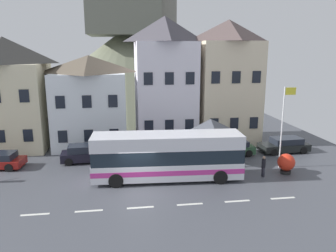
{
  "coord_description": "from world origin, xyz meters",
  "views": [
    {
      "loc": [
        -0.93,
        -20.12,
        9.15
      ],
      "look_at": [
        2.69,
        5.09,
        3.25
      ],
      "focal_mm": 35.24,
      "sensor_mm": 36.0,
      "label": 1
    }
  ],
  "objects_px": {
    "townhouse_00": "(8,94)",
    "flagpole": "(283,121)",
    "parked_car_03": "(285,145)",
    "transit_bus": "(167,157)",
    "harbour_buoy": "(286,163)",
    "hilltop_castle": "(125,65)",
    "pedestrian_00": "(264,165)",
    "parked_car_02": "(85,154)",
    "townhouse_02": "(165,81)",
    "pedestrian_01": "(210,158)",
    "public_bench": "(227,148)",
    "townhouse_03": "(227,82)",
    "parked_car_01": "(232,148)",
    "bus_shelter": "(211,126)",
    "townhouse_01": "(90,101)"
  },
  "relations": [
    {
      "from": "townhouse_00",
      "to": "flagpole",
      "type": "relative_size",
      "value": 1.6
    },
    {
      "from": "townhouse_00",
      "to": "parked_car_03",
      "type": "height_order",
      "value": "townhouse_00"
    },
    {
      "from": "transit_bus",
      "to": "harbour_buoy",
      "type": "bearing_deg",
      "value": 1.97
    },
    {
      "from": "hilltop_castle",
      "to": "pedestrian_00",
      "type": "relative_size",
      "value": 21.46
    },
    {
      "from": "hilltop_castle",
      "to": "flagpole",
      "type": "bearing_deg",
      "value": -69.57
    },
    {
      "from": "parked_car_02",
      "to": "townhouse_02",
      "type": "bearing_deg",
      "value": 31.44
    },
    {
      "from": "townhouse_00",
      "to": "pedestrian_00",
      "type": "height_order",
      "value": "townhouse_00"
    },
    {
      "from": "pedestrian_01",
      "to": "public_bench",
      "type": "distance_m",
      "value": 4.39
    },
    {
      "from": "townhouse_03",
      "to": "parked_car_02",
      "type": "distance_m",
      "value": 15.4
    },
    {
      "from": "parked_car_01",
      "to": "townhouse_02",
      "type": "bearing_deg",
      "value": -46.35
    },
    {
      "from": "transit_bus",
      "to": "bus_shelter",
      "type": "height_order",
      "value": "bus_shelter"
    },
    {
      "from": "transit_bus",
      "to": "hilltop_castle",
      "type": "bearing_deg",
      "value": 97.23
    },
    {
      "from": "townhouse_02",
      "to": "public_bench",
      "type": "relative_size",
      "value": 6.97
    },
    {
      "from": "bus_shelter",
      "to": "transit_bus",
      "type": "bearing_deg",
      "value": -140.22
    },
    {
      "from": "townhouse_03",
      "to": "hilltop_castle",
      "type": "distance_m",
      "value": 24.56
    },
    {
      "from": "bus_shelter",
      "to": "pedestrian_00",
      "type": "xyz_separation_m",
      "value": [
        2.99,
        -3.92,
        -2.12
      ]
    },
    {
      "from": "townhouse_02",
      "to": "townhouse_03",
      "type": "height_order",
      "value": "townhouse_02"
    },
    {
      "from": "townhouse_01",
      "to": "harbour_buoy",
      "type": "xyz_separation_m",
      "value": [
        15.13,
        -10.39,
        -3.48
      ]
    },
    {
      "from": "hilltop_castle",
      "to": "flagpole",
      "type": "height_order",
      "value": "hilltop_castle"
    },
    {
      "from": "townhouse_01",
      "to": "bus_shelter",
      "type": "relative_size",
      "value": 2.37
    },
    {
      "from": "bus_shelter",
      "to": "townhouse_03",
      "type": "bearing_deg",
      "value": 62.08
    },
    {
      "from": "townhouse_00",
      "to": "public_bench",
      "type": "height_order",
      "value": "townhouse_00"
    },
    {
      "from": "harbour_buoy",
      "to": "townhouse_03",
      "type": "bearing_deg",
      "value": 99.81
    },
    {
      "from": "pedestrian_00",
      "to": "parked_car_01",
      "type": "bearing_deg",
      "value": 96.06
    },
    {
      "from": "townhouse_03",
      "to": "transit_bus",
      "type": "distance_m",
      "value": 12.79
    },
    {
      "from": "townhouse_03",
      "to": "parked_car_03",
      "type": "relative_size",
      "value": 2.67
    },
    {
      "from": "flagpole",
      "to": "public_bench",
      "type": "bearing_deg",
      "value": 126.78
    },
    {
      "from": "townhouse_00",
      "to": "parked_car_03",
      "type": "bearing_deg",
      "value": -11.49
    },
    {
      "from": "bus_shelter",
      "to": "parked_car_03",
      "type": "bearing_deg",
      "value": 11.76
    },
    {
      "from": "bus_shelter",
      "to": "public_bench",
      "type": "relative_size",
      "value": 2.07
    },
    {
      "from": "parked_car_01",
      "to": "harbour_buoy",
      "type": "height_order",
      "value": "harbour_buoy"
    },
    {
      "from": "townhouse_01",
      "to": "townhouse_02",
      "type": "xyz_separation_m",
      "value": [
        7.26,
        -0.38,
        1.8
      ]
    },
    {
      "from": "townhouse_00",
      "to": "pedestrian_01",
      "type": "bearing_deg",
      "value": -26.03
    },
    {
      "from": "parked_car_02",
      "to": "parked_car_03",
      "type": "distance_m",
      "value": 17.85
    },
    {
      "from": "parked_car_02",
      "to": "hilltop_castle",
      "type": "bearing_deg",
      "value": 78.94
    },
    {
      "from": "pedestrian_01",
      "to": "public_bench",
      "type": "relative_size",
      "value": 0.82
    },
    {
      "from": "parked_car_01",
      "to": "townhouse_01",
      "type": "bearing_deg",
      "value": -26.32
    },
    {
      "from": "townhouse_02",
      "to": "transit_bus",
      "type": "bearing_deg",
      "value": -96.69
    },
    {
      "from": "hilltop_castle",
      "to": "public_bench",
      "type": "relative_size",
      "value": 19.21
    },
    {
      "from": "townhouse_02",
      "to": "parked_car_01",
      "type": "distance_m",
      "value": 9.15
    },
    {
      "from": "parked_car_03",
      "to": "public_bench",
      "type": "bearing_deg",
      "value": -5.7
    },
    {
      "from": "pedestrian_00",
      "to": "harbour_buoy",
      "type": "distance_m",
      "value": 2.0
    },
    {
      "from": "townhouse_02",
      "to": "hilltop_castle",
      "type": "distance_m",
      "value": 22.57
    },
    {
      "from": "townhouse_03",
      "to": "harbour_buoy",
      "type": "relative_size",
      "value": 7.76
    },
    {
      "from": "pedestrian_01",
      "to": "parked_car_03",
      "type": "bearing_deg",
      "value": 22.51
    },
    {
      "from": "townhouse_00",
      "to": "harbour_buoy",
      "type": "height_order",
      "value": "townhouse_00"
    },
    {
      "from": "parked_car_02",
      "to": "harbour_buoy",
      "type": "xyz_separation_m",
      "value": [
        15.33,
        -4.94,
        0.14
      ]
    },
    {
      "from": "townhouse_01",
      "to": "parked_car_03",
      "type": "bearing_deg",
      "value": -16.62
    },
    {
      "from": "hilltop_castle",
      "to": "townhouse_00",
      "type": "bearing_deg",
      "value": -116.93
    },
    {
      "from": "townhouse_02",
      "to": "pedestrian_01",
      "type": "bearing_deg",
      "value": -73.22
    }
  ]
}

